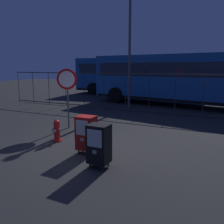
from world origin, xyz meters
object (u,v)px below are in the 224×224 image
bus_far (140,74)px  newspaper_box_secondary (86,133)px  fire_hydrant (57,130)px  street_light_near_right (130,40)px  newspaper_box_primary (99,144)px  stop_sign (67,86)px  bus_near (179,77)px

bus_far → newspaper_box_secondary: bearing=-84.6°
fire_hydrant → bus_far: bearing=98.2°
newspaper_box_secondary → street_light_near_right: (-1.71, 7.32, 3.16)m
fire_hydrant → street_light_near_right: size_ratio=0.12×
newspaper_box_primary → stop_sign: size_ratio=0.46×
bus_near → fire_hydrant: bearing=-95.0°
newspaper_box_secondary → bus_far: bearing=103.5°
bus_far → newspaper_box_primary: bearing=-82.4°
newspaper_box_primary → stop_sign: bearing=136.6°
newspaper_box_primary → newspaper_box_secondary: same height
fire_hydrant → bus_far: (-1.89, 13.13, 1.36)m
newspaper_box_secondary → bus_far: size_ratio=0.09×
fire_hydrant → bus_near: bearing=76.8°
newspaper_box_secondary → bus_near: bearing=85.8°
stop_sign → bus_far: bearing=96.0°
stop_sign → bus_far: size_ratio=0.21×
newspaper_box_primary → stop_sign: stop_sign is taller
newspaper_box_secondary → bus_near: bus_near is taller
newspaper_box_primary → newspaper_box_secondary: (-0.75, 0.65, 0.00)m
newspaper_box_secondary → stop_sign: 3.05m
bus_far → street_light_near_right: bearing=-84.2°
newspaper_box_primary → bus_far: 14.86m
newspaper_box_secondary → stop_sign: stop_sign is taller
newspaper_box_primary → newspaper_box_secondary: 0.99m
bus_far → fire_hydrant: bearing=-89.9°
newspaper_box_primary → bus_near: (-0.07, 9.94, 1.14)m
stop_sign → bus_near: 7.78m
bus_far → street_light_near_right: 6.79m
stop_sign → fire_hydrant: bearing=-66.1°
bus_near → bus_far: (-3.96, 4.33, 0.00)m
fire_hydrant → stop_sign: size_ratio=0.33×
newspaper_box_secondary → street_light_near_right: street_light_near_right is taller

